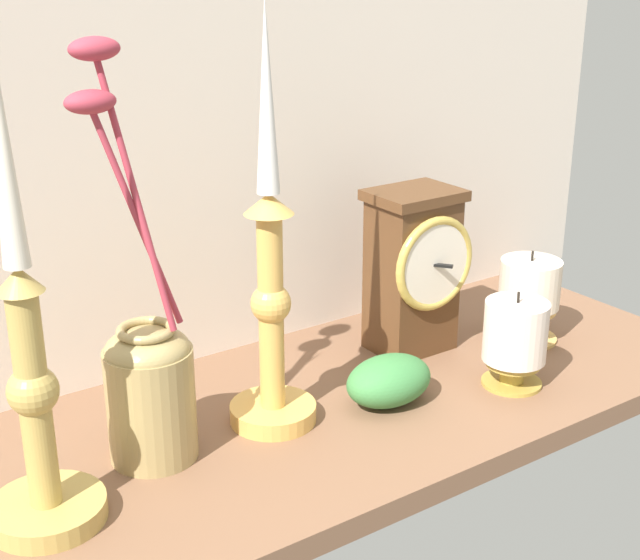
# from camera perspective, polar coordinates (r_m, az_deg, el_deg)

# --- Properties ---
(ground_plane) EXTENTS (1.00, 0.36, 0.02)m
(ground_plane) POSITION_cam_1_polar(r_m,az_deg,el_deg) (0.95, -1.07, -8.88)
(ground_plane) COLOR brown
(back_wall) EXTENTS (1.20, 0.02, 0.65)m
(back_wall) POSITION_cam_1_polar(r_m,az_deg,el_deg) (1.00, -7.30, 12.88)
(back_wall) COLOR beige
(back_wall) RESTS_ON ground_plane
(mantel_clock) EXTENTS (0.11, 0.10, 0.19)m
(mantel_clock) POSITION_cam_1_polar(r_m,az_deg,el_deg) (1.05, 5.99, 0.68)
(mantel_clock) COLOR #52331C
(mantel_clock) RESTS_ON ground_plane
(candlestick_tall_left) EXTENTS (0.09, 0.09, 0.42)m
(candlestick_tall_left) POSITION_cam_1_polar(r_m,az_deg,el_deg) (0.87, -3.31, -0.85)
(candlestick_tall_left) COLOR gold
(candlestick_tall_left) RESTS_ON ground_plane
(candlestick_tall_center) EXTENTS (0.10, 0.10, 0.43)m
(candlestick_tall_center) POSITION_cam_1_polar(r_m,az_deg,el_deg) (0.75, -17.74, -6.48)
(candlestick_tall_center) COLOR tan
(candlestick_tall_center) RESTS_ON ground_plane
(brass_vase_jar) EXTENTS (0.09, 0.08, 0.38)m
(brass_vase_jar) POSITION_cam_1_polar(r_m,az_deg,el_deg) (0.84, -10.85, -5.88)
(brass_vase_jar) COLOR #A28A55
(brass_vase_jar) RESTS_ON ground_plane
(pillar_candle_front) EXTENTS (0.07, 0.07, 0.11)m
(pillar_candle_front) POSITION_cam_1_polar(r_m,az_deg,el_deg) (1.00, 12.24, -3.70)
(pillar_candle_front) COLOR #AD903A
(pillar_candle_front) RESTS_ON ground_plane
(pillar_candle_near_clock) EXTENTS (0.08, 0.08, 0.11)m
(pillar_candle_near_clock) POSITION_cam_1_polar(r_m,az_deg,el_deg) (1.11, 13.10, -0.90)
(pillar_candle_near_clock) COLOR #D7AC58
(pillar_candle_near_clock) RESTS_ON ground_plane
(ivy_sprig) EXTENTS (0.10, 0.07, 0.05)m
(ivy_sprig) POSITION_cam_1_polar(r_m,az_deg,el_deg) (0.95, 4.38, -6.36)
(ivy_sprig) COLOR #3B7B3E
(ivy_sprig) RESTS_ON ground_plane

